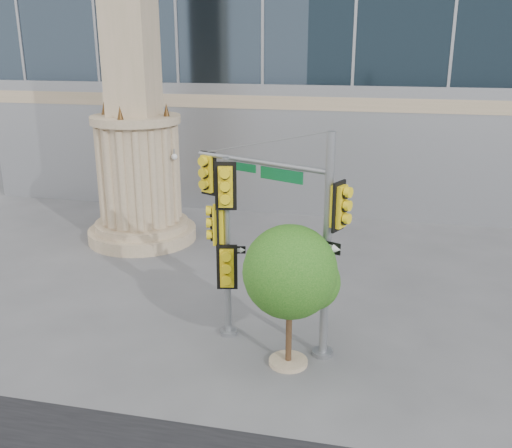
# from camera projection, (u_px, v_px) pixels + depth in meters

# --- Properties ---
(ground) EXTENTS (120.00, 120.00, 0.00)m
(ground) POSITION_uv_depth(u_px,v_px,m) (223.00, 374.00, 14.10)
(ground) COLOR #545456
(ground) RESTS_ON ground
(monument) EXTENTS (4.40, 4.40, 16.60)m
(monument) POSITION_uv_depth(u_px,v_px,m) (135.00, 104.00, 22.02)
(monument) COLOR tan
(monument) RESTS_ON ground
(main_signal_pole) EXTENTS (4.27, 2.19, 5.87)m
(main_signal_pole) POSITION_uv_depth(u_px,v_px,m) (291.00, 215.00, 14.47)
(main_signal_pole) COLOR slate
(main_signal_pole) RESTS_ON ground
(secondary_signal_pole) EXTENTS (0.93, 0.67, 5.05)m
(secondary_signal_pole) POSITION_uv_depth(u_px,v_px,m) (225.00, 236.00, 15.03)
(secondary_signal_pole) COLOR slate
(secondary_signal_pole) RESTS_ON ground
(street_tree) EXTENTS (2.37, 2.32, 3.70)m
(street_tree) POSITION_uv_depth(u_px,v_px,m) (292.00, 276.00, 13.83)
(street_tree) COLOR tan
(street_tree) RESTS_ON ground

